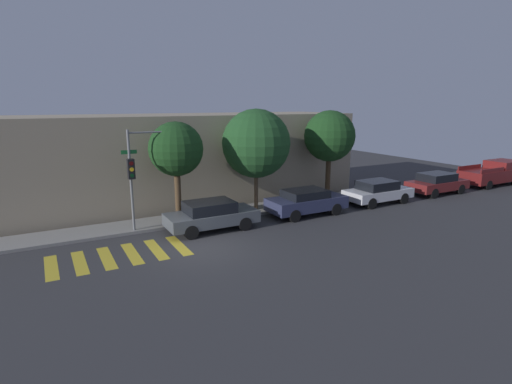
{
  "coord_description": "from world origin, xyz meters",
  "views": [
    {
      "loc": [
        -5.54,
        -14.89,
        5.95
      ],
      "look_at": [
        3.75,
        2.1,
        1.6
      ],
      "focal_mm": 28.0,
      "sensor_mm": 36.0,
      "label": 1
    }
  ],
  "objects_px": {
    "tree_midblock": "(256,144)",
    "tree_far_end": "(329,136)",
    "sedan_near_corner": "(211,215)",
    "sedan_far_end": "(378,191)",
    "traffic_light_pole": "(141,163)",
    "sedan_tail_of_row": "(437,183)",
    "tree_near_corner": "(176,150)",
    "sedan_middle": "(306,201)",
    "pickup_truck": "(493,173)"
  },
  "relations": [
    {
      "from": "tree_midblock",
      "to": "tree_far_end",
      "type": "relative_size",
      "value": 1.02
    },
    {
      "from": "sedan_near_corner",
      "to": "tree_near_corner",
      "type": "distance_m",
      "value": 3.64
    },
    {
      "from": "sedan_far_end",
      "to": "sedan_tail_of_row",
      "type": "height_order",
      "value": "sedan_tail_of_row"
    },
    {
      "from": "sedan_tail_of_row",
      "to": "tree_near_corner",
      "type": "bearing_deg",
      "value": 173.88
    },
    {
      "from": "sedan_middle",
      "to": "tree_far_end",
      "type": "height_order",
      "value": "tree_far_end"
    },
    {
      "from": "traffic_light_pole",
      "to": "pickup_truck",
      "type": "height_order",
      "value": "traffic_light_pole"
    },
    {
      "from": "sedan_near_corner",
      "to": "tree_midblock",
      "type": "xyz_separation_m",
      "value": [
        3.43,
        1.84,
        3.05
      ]
    },
    {
      "from": "sedan_near_corner",
      "to": "tree_far_end",
      "type": "distance_m",
      "value": 9.2
    },
    {
      "from": "sedan_middle",
      "to": "sedan_tail_of_row",
      "type": "distance_m",
      "value": 10.61
    },
    {
      "from": "sedan_near_corner",
      "to": "pickup_truck",
      "type": "bearing_deg",
      "value": 0.0
    },
    {
      "from": "sedan_tail_of_row",
      "to": "tree_near_corner",
      "type": "distance_m",
      "value": 17.48
    },
    {
      "from": "traffic_light_pole",
      "to": "tree_near_corner",
      "type": "relative_size",
      "value": 0.94
    },
    {
      "from": "sedan_far_end",
      "to": "tree_midblock",
      "type": "relative_size",
      "value": 0.74
    },
    {
      "from": "sedan_tail_of_row",
      "to": "tree_far_end",
      "type": "height_order",
      "value": "tree_far_end"
    },
    {
      "from": "tree_near_corner",
      "to": "tree_far_end",
      "type": "bearing_deg",
      "value": 0.0
    },
    {
      "from": "sedan_tail_of_row",
      "to": "tree_near_corner",
      "type": "height_order",
      "value": "tree_near_corner"
    },
    {
      "from": "sedan_middle",
      "to": "pickup_truck",
      "type": "height_order",
      "value": "pickup_truck"
    },
    {
      "from": "tree_midblock",
      "to": "sedan_far_end",
      "type": "bearing_deg",
      "value": -14.04
    },
    {
      "from": "sedan_far_end",
      "to": "sedan_near_corner",
      "type": "bearing_deg",
      "value": 180.0
    },
    {
      "from": "pickup_truck",
      "to": "tree_near_corner",
      "type": "distance_m",
      "value": 23.58
    },
    {
      "from": "pickup_truck",
      "to": "tree_near_corner",
      "type": "xyz_separation_m",
      "value": [
        -23.34,
        1.84,
        2.83
      ]
    },
    {
      "from": "sedan_near_corner",
      "to": "sedan_middle",
      "type": "bearing_deg",
      "value": 0.0
    },
    {
      "from": "sedan_far_end",
      "to": "pickup_truck",
      "type": "xyz_separation_m",
      "value": [
        11.57,
        0.0,
        0.15
      ]
    },
    {
      "from": "sedan_near_corner",
      "to": "sedan_middle",
      "type": "height_order",
      "value": "sedan_near_corner"
    },
    {
      "from": "sedan_near_corner",
      "to": "sedan_middle",
      "type": "distance_m",
      "value": 5.51
    },
    {
      "from": "pickup_truck",
      "to": "sedan_far_end",
      "type": "bearing_deg",
      "value": -180.0
    },
    {
      "from": "sedan_middle",
      "to": "sedan_far_end",
      "type": "bearing_deg",
      "value": 0.0
    },
    {
      "from": "sedan_far_end",
      "to": "tree_near_corner",
      "type": "bearing_deg",
      "value": 171.14
    },
    {
      "from": "sedan_near_corner",
      "to": "sedan_far_end",
      "type": "bearing_deg",
      "value": 0.0
    },
    {
      "from": "pickup_truck",
      "to": "tree_far_end",
      "type": "relative_size",
      "value": 0.95
    },
    {
      "from": "sedan_far_end",
      "to": "tree_near_corner",
      "type": "height_order",
      "value": "tree_near_corner"
    },
    {
      "from": "traffic_light_pole",
      "to": "tree_midblock",
      "type": "bearing_deg",
      "value": 5.17
    },
    {
      "from": "sedan_middle",
      "to": "tree_near_corner",
      "type": "bearing_deg",
      "value": 164.28
    },
    {
      "from": "traffic_light_pole",
      "to": "tree_far_end",
      "type": "relative_size",
      "value": 0.87
    },
    {
      "from": "sedan_middle",
      "to": "tree_far_end",
      "type": "xyz_separation_m",
      "value": [
        2.89,
        1.84,
        3.23
      ]
    },
    {
      "from": "tree_near_corner",
      "to": "tree_far_end",
      "type": "xyz_separation_m",
      "value": [
        9.41,
        0.0,
        0.26
      ]
    },
    {
      "from": "sedan_far_end",
      "to": "sedan_middle",
      "type": "bearing_deg",
      "value": 180.0
    },
    {
      "from": "sedan_near_corner",
      "to": "sedan_far_end",
      "type": "relative_size",
      "value": 1.03
    },
    {
      "from": "tree_midblock",
      "to": "tree_near_corner",
      "type": "bearing_deg",
      "value": -180.0
    },
    {
      "from": "sedan_near_corner",
      "to": "pickup_truck",
      "type": "height_order",
      "value": "pickup_truck"
    },
    {
      "from": "sedan_middle",
      "to": "sedan_tail_of_row",
      "type": "height_order",
      "value": "sedan_tail_of_row"
    },
    {
      "from": "tree_midblock",
      "to": "sedan_tail_of_row",
      "type": "bearing_deg",
      "value": -8.23
    },
    {
      "from": "traffic_light_pole",
      "to": "sedan_far_end",
      "type": "xyz_separation_m",
      "value": [
        13.61,
        -1.27,
        -2.53
      ]
    },
    {
      "from": "sedan_tail_of_row",
      "to": "pickup_truck",
      "type": "bearing_deg",
      "value": 0.0
    },
    {
      "from": "tree_far_end",
      "to": "tree_midblock",
      "type": "bearing_deg",
      "value": 180.0
    },
    {
      "from": "sedan_middle",
      "to": "tree_far_end",
      "type": "bearing_deg",
      "value": 32.37
    },
    {
      "from": "sedan_near_corner",
      "to": "pickup_truck",
      "type": "distance_m",
      "value": 22.33
    },
    {
      "from": "sedan_tail_of_row",
      "to": "pickup_truck",
      "type": "relative_size",
      "value": 0.82
    },
    {
      "from": "pickup_truck",
      "to": "sedan_middle",
      "type": "bearing_deg",
      "value": -180.0
    },
    {
      "from": "sedan_far_end",
      "to": "tree_far_end",
      "type": "distance_m",
      "value": 4.41
    }
  ]
}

